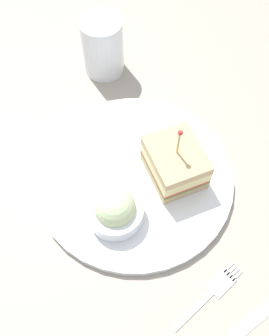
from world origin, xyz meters
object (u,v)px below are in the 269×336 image
at_px(plate, 134,177).
at_px(coleslaw_bowl, 115,210).
at_px(knife, 241,330).
at_px(drink_glass, 103,49).
at_px(fork, 215,290).
at_px(sandwich_half_center, 175,163).

bearing_deg(plate, coleslaw_bowl, 141.46).
bearing_deg(knife, drink_glass, 6.42).
height_order(drink_glass, fork, drink_glass).
relative_size(plate, coleslaw_bowl, 3.75).
relative_size(plate, knife, 2.46).
bearing_deg(fork, sandwich_half_center, -1.22).
height_order(coleslaw_bowl, drink_glass, drink_glass).
distance_m(fork, knife, 0.05).
distance_m(plate, coleslaw_bowl, 0.07).
bearing_deg(coleslaw_bowl, plate, -38.54).
xyz_separation_m(sandwich_half_center, knife, (-0.23, -0.01, -0.04)).
bearing_deg(drink_glass, plate, 176.85).
distance_m(plate, knife, 0.25).
xyz_separation_m(coleslaw_bowl, knife, (-0.18, -0.11, -0.03)).
distance_m(plate, sandwich_half_center, 0.07).
height_order(coleslaw_bowl, fork, coleslaw_bowl).
bearing_deg(drink_glass, fork, -174.54).
height_order(sandwich_half_center, coleslaw_bowl, sandwich_half_center).
relative_size(sandwich_half_center, fork, 0.93).
bearing_deg(drink_glass, coleslaw_bowl, 168.84).
bearing_deg(sandwich_half_center, plate, 77.56).
bearing_deg(drink_glass, sandwich_half_center, -169.84).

